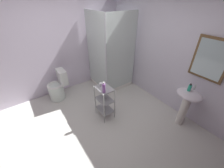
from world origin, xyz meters
name	(u,v)px	position (x,y,z in m)	size (l,w,h in m)	color
ground_plane	(97,131)	(0.00, 0.00, -0.01)	(4.20, 4.20, 0.02)	silver
wall_back	(168,52)	(0.01, 1.85, 1.25)	(4.20, 0.14, 2.50)	silver
wall_left	(55,45)	(-1.85, 0.00, 1.25)	(0.10, 4.20, 2.50)	silver
shower_stall	(110,71)	(-1.22, 1.18, 0.46)	(0.92, 0.92, 2.00)	white
pedestal_sink	(187,102)	(0.84, 1.52, 0.58)	(0.46, 0.37, 0.81)	white
sink_faucet	(195,87)	(0.84, 1.64, 0.86)	(0.03, 0.03, 0.10)	silver
toilet	(58,88)	(-1.48, -0.25, 0.31)	(0.37, 0.49, 0.76)	white
storage_cart	(105,100)	(-0.26, 0.37, 0.44)	(0.38, 0.28, 0.74)	silver
hand_soap_bottle	(190,88)	(0.80, 1.53, 0.87)	(0.06, 0.06, 0.15)	#2DBC99
conditioner_bottle_purple	(104,88)	(-0.14, 0.29, 0.84)	(0.06, 0.06, 0.23)	#8B52A2
rinse_cup	(101,85)	(-0.34, 0.35, 0.78)	(0.06, 0.06, 0.09)	silver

